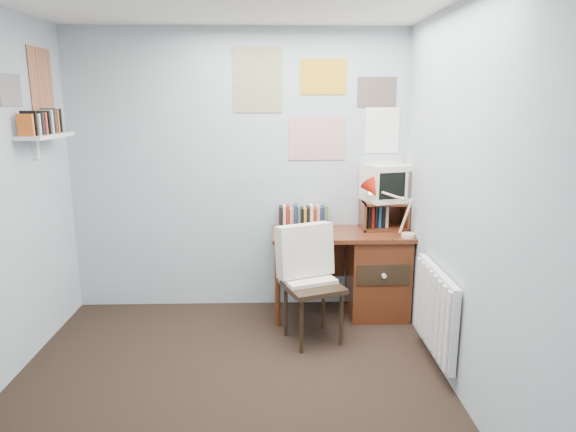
# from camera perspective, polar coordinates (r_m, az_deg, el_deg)

# --- Properties ---
(ground) EXTENTS (3.50, 3.50, 0.00)m
(ground) POSITION_cam_1_polar(r_m,az_deg,el_deg) (3.41, -7.03, -20.79)
(ground) COLOR black
(ground) RESTS_ON ground
(back_wall) EXTENTS (3.00, 0.02, 2.50)m
(back_wall) POSITION_cam_1_polar(r_m,az_deg,el_deg) (4.64, -5.50, 4.86)
(back_wall) COLOR #A6B8BE
(back_wall) RESTS_ON ground
(right_wall) EXTENTS (0.02, 3.50, 2.50)m
(right_wall) POSITION_cam_1_polar(r_m,az_deg,el_deg) (3.14, 20.69, 0.32)
(right_wall) COLOR #A6B8BE
(right_wall) RESTS_ON ground
(desk) EXTENTS (1.20, 0.55, 0.76)m
(desk) POSITION_cam_1_polar(r_m,az_deg,el_deg) (4.64, 9.18, -5.98)
(desk) COLOR #5F2B15
(desk) RESTS_ON ground
(desk_chair) EXTENTS (0.58, 0.57, 0.89)m
(desk_chair) POSITION_cam_1_polar(r_m,az_deg,el_deg) (4.07, 2.81, -7.93)
(desk_chair) COLOR black
(desk_chair) RESTS_ON ground
(desk_lamp) EXTENTS (0.32, 0.28, 0.42)m
(desk_lamp) POSITION_cam_1_polar(r_m,az_deg,el_deg) (4.37, 13.35, 0.40)
(desk_lamp) COLOR #B81D0C
(desk_lamp) RESTS_ON desk
(tv_riser) EXTENTS (0.40, 0.30, 0.25)m
(tv_riser) POSITION_cam_1_polar(r_m,az_deg,el_deg) (4.64, 10.57, 0.12)
(tv_riser) COLOR #5F2B15
(tv_riser) RESTS_ON desk
(crt_tv) EXTENTS (0.46, 0.44, 0.35)m
(crt_tv) POSITION_cam_1_polar(r_m,az_deg,el_deg) (4.61, 10.95, 3.84)
(crt_tv) COLOR beige
(crt_tv) RESTS_ON tv_riser
(book_row) EXTENTS (0.60, 0.14, 0.22)m
(book_row) POSITION_cam_1_polar(r_m,az_deg,el_deg) (4.62, 2.72, 0.08)
(book_row) COLOR #5F2B15
(book_row) RESTS_ON desk
(radiator) EXTENTS (0.09, 0.80, 0.60)m
(radiator) POSITION_cam_1_polar(r_m,az_deg,el_deg) (3.86, 16.06, -10.01)
(radiator) COLOR white
(radiator) RESTS_ON right_wall
(wall_shelf) EXTENTS (0.20, 0.62, 0.24)m
(wall_shelf) POSITION_cam_1_polar(r_m,az_deg,el_deg) (4.30, -25.38, 8.05)
(wall_shelf) COLOR white
(wall_shelf) RESTS_ON left_wall
(posters_back) EXTENTS (1.20, 0.01, 0.90)m
(posters_back) POSITION_cam_1_polar(r_m,az_deg,el_deg) (4.59, 3.28, 12.33)
(posters_back) COLOR white
(posters_back) RESTS_ON back_wall
(posters_left) EXTENTS (0.01, 0.70, 0.60)m
(posters_left) POSITION_cam_1_polar(r_m,az_deg,el_deg) (4.33, -27.04, 12.97)
(posters_left) COLOR white
(posters_left) RESTS_ON left_wall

